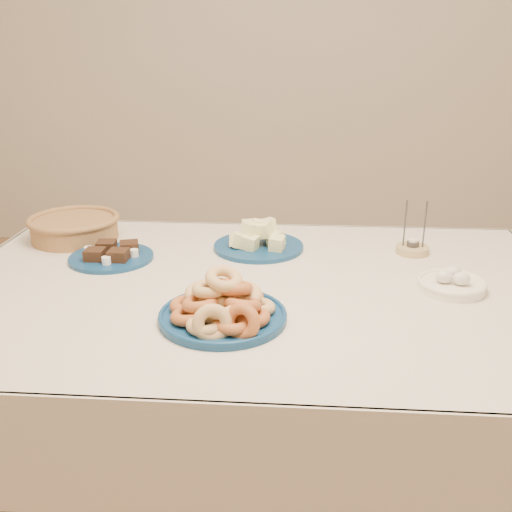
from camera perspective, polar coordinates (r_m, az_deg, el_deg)
name	(u,v)px	position (r m, az deg, el deg)	size (l,w,h in m)	color
ground	(257,501)	(1.97, 0.12, -23.30)	(5.00, 5.00, 0.00)	#976A47
dining_table	(257,319)	(1.59, 0.13, -6.32)	(1.71, 1.11, 0.75)	brown
donut_platter	(223,308)	(1.34, -3.34, -5.21)	(0.32, 0.32, 0.14)	navy
melon_plate	(258,241)	(1.80, 0.25, 1.54)	(0.37, 0.37, 0.10)	navy
brownie_plate	(112,255)	(1.77, -14.24, 0.09)	(0.28, 0.28, 0.04)	navy
wicker_basket	(74,227)	(1.99, -17.70, 2.80)	(0.32, 0.32, 0.08)	brown
candle_holder	(412,248)	(1.84, 15.37, 0.74)	(0.12, 0.12, 0.17)	tan
egg_bowl	(452,283)	(1.59, 18.98, -2.61)	(0.18, 0.18, 0.06)	white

